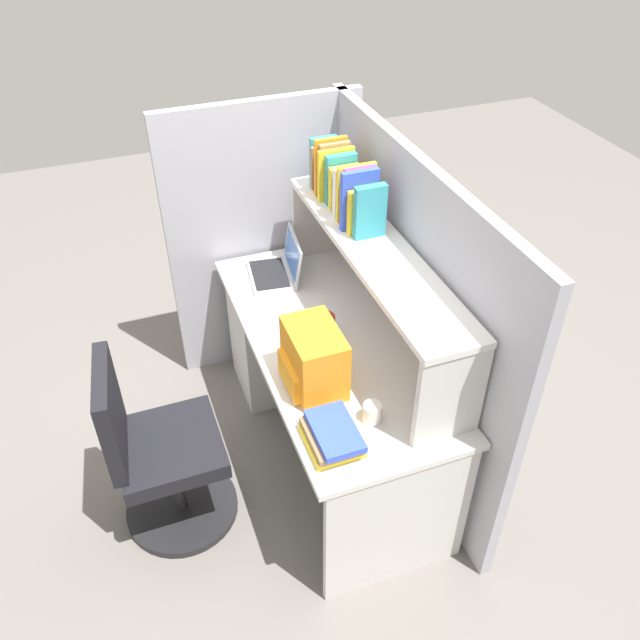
% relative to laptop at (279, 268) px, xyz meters
% --- Properties ---
extents(ground_plane, '(8.00, 8.00, 0.00)m').
position_rel_laptop_xyz_m(ground_plane, '(0.56, 0.07, -0.78)').
color(ground_plane, slate).
extents(desk, '(1.60, 0.70, 0.73)m').
position_rel_laptop_xyz_m(desk, '(0.17, 0.07, -0.38)').
color(desk, silver).
rests_on(desk, ground_plane).
extents(cubicle_partition_rear, '(1.84, 0.05, 1.55)m').
position_rel_laptop_xyz_m(cubicle_partition_rear, '(0.56, 0.45, -0.01)').
color(cubicle_partition_rear, '#9E9EA8').
rests_on(cubicle_partition_rear, ground_plane).
extents(cubicle_partition_left, '(0.05, 1.06, 1.55)m').
position_rel_laptop_xyz_m(cubicle_partition_left, '(-0.29, 0.02, -0.01)').
color(cubicle_partition_left, '#9E9EA8').
rests_on(cubicle_partition_left, ground_plane).
extents(overhead_hutch, '(1.44, 0.28, 0.45)m').
position_rel_laptop_xyz_m(overhead_hutch, '(0.56, 0.27, 0.30)').
color(overhead_hutch, beige).
rests_on(overhead_hutch, desk).
extents(reference_books_on_shelf, '(0.56, 0.19, 0.28)m').
position_rel_laptop_xyz_m(reference_books_on_shelf, '(0.22, 0.27, 0.52)').
color(reference_books_on_shelf, teal).
rests_on(reference_books_on_shelf, overhead_hutch).
extents(laptop, '(0.34, 0.28, 0.22)m').
position_rel_laptop_xyz_m(laptop, '(0.00, 0.00, 0.00)').
color(laptop, '#B7BABF').
rests_on(laptop, desk).
extents(backpack, '(0.30, 0.23, 0.28)m').
position_rel_laptop_xyz_m(backpack, '(0.81, -0.11, 0.09)').
color(backpack, orange).
rests_on(backpack, desk).
extents(computer_mouse, '(0.10, 0.12, 0.03)m').
position_rel_laptop_xyz_m(computer_mouse, '(0.40, -0.00, -0.03)').
color(computer_mouse, silver).
rests_on(computer_mouse, desk).
extents(paper_cup, '(0.08, 0.08, 0.08)m').
position_rel_laptop_xyz_m(paper_cup, '(1.08, 0.04, -0.01)').
color(paper_cup, white).
rests_on(paper_cup, desk).
extents(snack_canister, '(0.10, 0.10, 0.12)m').
position_rel_laptop_xyz_m(snack_canister, '(0.54, 0.05, 0.01)').
color(snack_canister, maroon).
rests_on(snack_canister, desk).
extents(desk_book_stack, '(0.26, 0.20, 0.09)m').
position_rel_laptop_xyz_m(desk_book_stack, '(1.15, -0.15, -0.01)').
color(desk_book_stack, yellow).
rests_on(desk_book_stack, desk).
extents(office_chair, '(0.52, 0.52, 0.93)m').
position_rel_laptop_xyz_m(office_chair, '(0.69, -0.78, -0.39)').
color(office_chair, black).
rests_on(office_chair, ground_plane).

